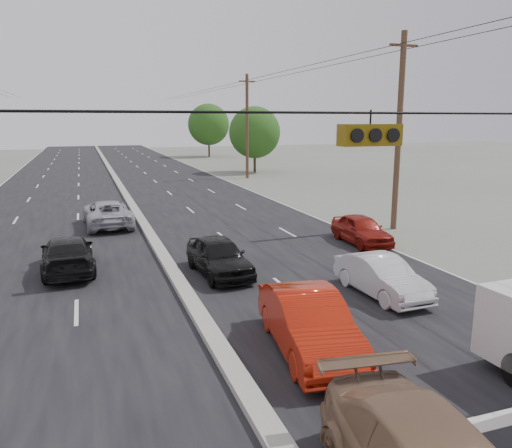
% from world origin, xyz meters
% --- Properties ---
extents(road_surface, '(20.00, 160.00, 0.02)m').
position_xyz_m(road_surface, '(0.00, 30.00, 0.00)').
color(road_surface, black).
rests_on(road_surface, ground).
extents(center_median, '(0.50, 160.00, 0.20)m').
position_xyz_m(center_median, '(0.00, 30.00, 0.10)').
color(center_median, gray).
rests_on(center_median, ground).
extents(utility_pole_right_b, '(1.60, 0.30, 10.00)m').
position_xyz_m(utility_pole_right_b, '(12.50, 15.00, 5.11)').
color(utility_pole_right_b, '#422D1E').
rests_on(utility_pole_right_b, ground).
extents(utility_pole_right_c, '(1.60, 0.30, 10.00)m').
position_xyz_m(utility_pole_right_c, '(12.50, 40.00, 5.11)').
color(utility_pole_right_c, '#422D1E').
rests_on(utility_pole_right_c, ground).
extents(traffic_signals, '(25.00, 0.30, 0.54)m').
position_xyz_m(traffic_signals, '(1.40, 0.00, 5.49)').
color(traffic_signals, black).
rests_on(traffic_signals, ground).
extents(tree_right_mid, '(5.60, 5.60, 7.14)m').
position_xyz_m(tree_right_mid, '(15.00, 45.00, 4.34)').
color(tree_right_mid, '#382619').
rests_on(tree_right_mid, ground).
extents(tree_right_far, '(6.40, 6.40, 8.16)m').
position_xyz_m(tree_right_far, '(16.00, 70.00, 4.96)').
color(tree_right_far, '#382619').
rests_on(tree_right_far, ground).
extents(red_sedan, '(2.15, 4.74, 1.51)m').
position_xyz_m(red_sedan, '(2.10, 3.37, 0.75)').
color(red_sedan, '#B41E0B').
rests_on(red_sedan, ground).
extents(queue_car_a, '(1.95, 4.24, 1.41)m').
position_xyz_m(queue_car_a, '(1.64, 10.24, 0.70)').
color(queue_car_a, black).
rests_on(queue_car_a, ground).
extents(queue_car_b, '(1.52, 3.97, 1.29)m').
position_xyz_m(queue_car_b, '(6.09, 6.31, 0.64)').
color(queue_car_b, silver).
rests_on(queue_car_b, ground).
extents(queue_car_e, '(1.76, 4.01, 1.34)m').
position_xyz_m(queue_car_e, '(9.14, 12.67, 0.67)').
color(queue_car_e, maroon).
rests_on(queue_car_e, ground).
extents(oncoming_near, '(2.06, 4.72, 1.35)m').
position_xyz_m(oncoming_near, '(-3.69, 12.48, 0.67)').
color(oncoming_near, black).
rests_on(oncoming_near, ground).
extents(oncoming_far, '(2.56, 5.19, 1.42)m').
position_xyz_m(oncoming_far, '(-1.84, 20.56, 0.71)').
color(oncoming_far, '#A7A9AF').
rests_on(oncoming_far, ground).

